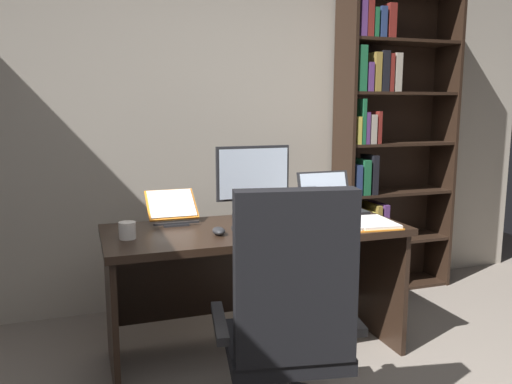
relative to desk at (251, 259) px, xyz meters
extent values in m
cube|color=#A89E8E|center=(0.18, 0.89, 0.71)|extent=(4.99, 0.12, 2.51)
cube|color=black|center=(0.00, -0.08, 0.19)|extent=(1.65, 0.68, 0.04)
cube|color=black|center=(-0.79, -0.08, -0.19)|extent=(0.03, 0.62, 0.71)
cube|color=black|center=(0.79, -0.08, -0.19)|extent=(0.03, 0.62, 0.71)
cube|color=black|center=(0.00, 0.24, -0.15)|extent=(1.53, 0.03, 0.50)
cube|color=black|center=(0.94, 0.65, 0.59)|extent=(0.02, 0.31, 2.26)
cube|color=black|center=(1.82, 0.65, 0.59)|extent=(0.02, 0.31, 2.26)
cube|color=black|center=(1.38, 0.80, 0.59)|extent=(0.91, 0.01, 2.26)
cube|color=black|center=(1.38, 0.65, -0.53)|extent=(0.86, 0.29, 0.02)
cube|color=maroon|center=(0.99, 0.63, -0.42)|extent=(0.05, 0.24, 0.20)
cube|color=#195633|center=(1.05, 0.60, -0.37)|extent=(0.05, 0.18, 0.30)
cube|color=maroon|center=(1.11, 0.63, -0.38)|extent=(0.04, 0.24, 0.28)
cube|color=black|center=(1.38, 0.65, -0.16)|extent=(0.86, 0.29, 0.02)
cube|color=#512D66|center=(0.99, 0.61, -0.05)|extent=(0.04, 0.21, 0.21)
cube|color=#195633|center=(1.04, 0.60, -0.02)|extent=(0.03, 0.20, 0.25)
cube|color=#195633|center=(1.08, 0.63, -0.03)|extent=(0.04, 0.24, 0.23)
cube|color=gold|center=(1.13, 0.61, -0.03)|extent=(0.04, 0.20, 0.24)
cube|color=olive|center=(1.18, 0.63, -0.01)|extent=(0.04, 0.24, 0.29)
cube|color=#512D66|center=(1.24, 0.63, 0.00)|extent=(0.04, 0.24, 0.29)
cube|color=black|center=(1.38, 0.65, 0.21)|extent=(0.86, 0.29, 0.02)
cube|color=navy|center=(0.99, 0.61, 0.34)|extent=(0.05, 0.20, 0.22)
cube|color=#195633|center=(1.06, 0.62, 0.35)|extent=(0.06, 0.24, 0.26)
cube|color=black|center=(1.13, 0.60, 0.37)|extent=(0.05, 0.20, 0.29)
cube|color=black|center=(1.38, 0.65, 0.59)|extent=(0.86, 0.29, 0.02)
cube|color=gold|center=(0.98, 0.61, 0.70)|extent=(0.03, 0.20, 0.20)
cube|color=#195633|center=(1.02, 0.63, 0.76)|extent=(0.03, 0.24, 0.32)
cube|color=#512D66|center=(1.05, 0.61, 0.71)|extent=(0.03, 0.21, 0.23)
cube|color=gray|center=(1.10, 0.62, 0.70)|extent=(0.05, 0.22, 0.21)
cube|color=maroon|center=(1.15, 0.63, 0.71)|extent=(0.03, 0.24, 0.23)
cube|color=black|center=(1.38, 0.65, 0.96)|extent=(0.86, 0.29, 0.02)
cube|color=#195633|center=(1.00, 0.63, 1.13)|extent=(0.06, 0.24, 0.32)
cube|color=#512D66|center=(1.06, 0.60, 1.07)|extent=(0.04, 0.20, 0.20)
cube|color=olive|center=(1.12, 0.60, 1.11)|extent=(0.05, 0.18, 0.27)
cube|color=black|center=(1.18, 0.60, 1.11)|extent=(0.06, 0.18, 0.28)
cube|color=maroon|center=(1.23, 0.63, 1.10)|extent=(0.03, 0.24, 0.27)
cube|color=gray|center=(1.29, 0.60, 1.11)|extent=(0.05, 0.18, 0.27)
cube|color=black|center=(1.38, 0.65, 1.33)|extent=(0.86, 0.29, 0.02)
cube|color=#512D66|center=(0.99, 0.63, 1.47)|extent=(0.05, 0.24, 0.26)
cube|color=maroon|center=(1.04, 0.60, 1.49)|extent=(0.05, 0.18, 0.29)
cube|color=#195633|center=(1.09, 0.62, 1.44)|extent=(0.03, 0.23, 0.20)
cube|color=navy|center=(1.15, 0.63, 1.45)|extent=(0.05, 0.24, 0.21)
cube|color=maroon|center=(1.22, 0.63, 1.46)|extent=(0.06, 0.24, 0.23)
cube|color=black|center=(-0.10, -0.77, -0.16)|extent=(0.58, 0.56, 0.07)
cube|color=black|center=(-0.14, -0.97, 0.22)|extent=(0.49, 0.18, 0.69)
cube|color=#232326|center=(-0.38, -0.72, -0.03)|extent=(0.12, 0.39, 0.04)
cube|color=#232326|center=(0.17, -0.82, -0.03)|extent=(0.12, 0.39, 0.04)
cube|color=#232326|center=(0.06, 0.14, 0.22)|extent=(0.22, 0.16, 0.02)
cylinder|color=#232326|center=(0.06, 0.14, 0.27)|extent=(0.04, 0.04, 0.09)
cube|color=#232326|center=(0.06, 0.14, 0.48)|extent=(0.45, 0.02, 0.32)
cube|color=silver|center=(0.06, 0.12, 0.48)|extent=(0.42, 0.00, 0.29)
cube|color=#232326|center=(0.58, 0.10, 0.22)|extent=(0.36, 0.24, 0.02)
cube|color=#2D2D30|center=(0.58, 0.08, 0.23)|extent=(0.30, 0.13, 0.00)
cube|color=#232326|center=(0.58, 0.25, 0.34)|extent=(0.36, 0.08, 0.22)
cube|color=silver|center=(0.58, 0.25, 0.34)|extent=(0.32, 0.07, 0.20)
cube|color=#232326|center=(0.06, -0.19, 0.22)|extent=(0.42, 0.15, 0.02)
ellipsoid|color=#232326|center=(-0.24, -0.19, 0.23)|extent=(0.06, 0.10, 0.04)
cube|color=#232326|center=(-0.41, 0.12, 0.21)|extent=(0.14, 0.12, 0.01)
cube|color=#232326|center=(-0.41, 0.07, 0.23)|extent=(0.25, 0.01, 0.01)
cube|color=orange|center=(-0.41, 0.22, 0.30)|extent=(0.28, 0.21, 0.14)
cube|color=silver|center=(-0.41, 0.22, 0.31)|extent=(0.26, 0.19, 0.13)
cube|color=orange|center=(0.40, -0.23, 0.21)|extent=(0.27, 0.34, 0.01)
cube|color=orange|center=(0.63, -0.25, 0.21)|extent=(0.27, 0.34, 0.01)
cube|color=silver|center=(0.40, -0.23, 0.22)|extent=(0.25, 0.32, 0.02)
cube|color=silver|center=(0.63, -0.25, 0.22)|extent=(0.25, 0.32, 0.02)
cylinder|color=#B7B7BC|center=(0.52, -0.24, 0.22)|extent=(0.05, 0.29, 0.02)
cube|color=silver|center=(0.29, -0.06, 0.21)|extent=(0.17, 0.23, 0.01)
cylinder|color=black|center=(0.31, -0.06, 0.22)|extent=(0.14, 0.02, 0.01)
cylinder|color=silver|center=(-0.70, -0.12, 0.25)|extent=(0.08, 0.08, 0.09)
camera|label=1|loc=(-0.91, -2.72, 0.87)|focal=36.26mm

